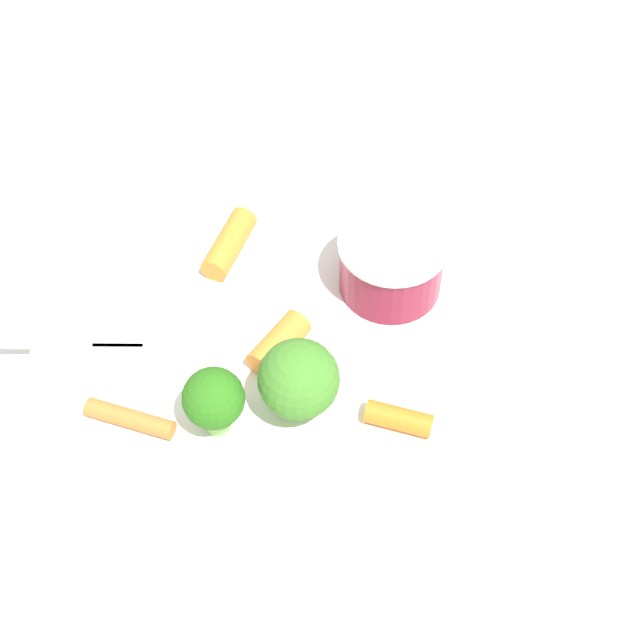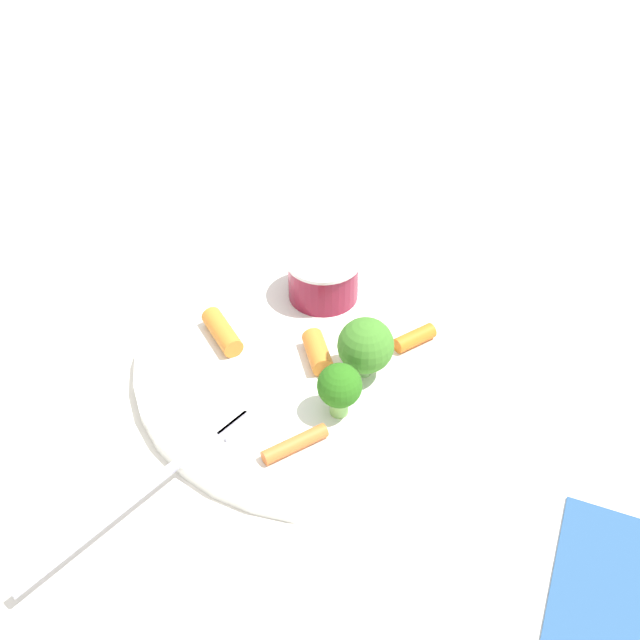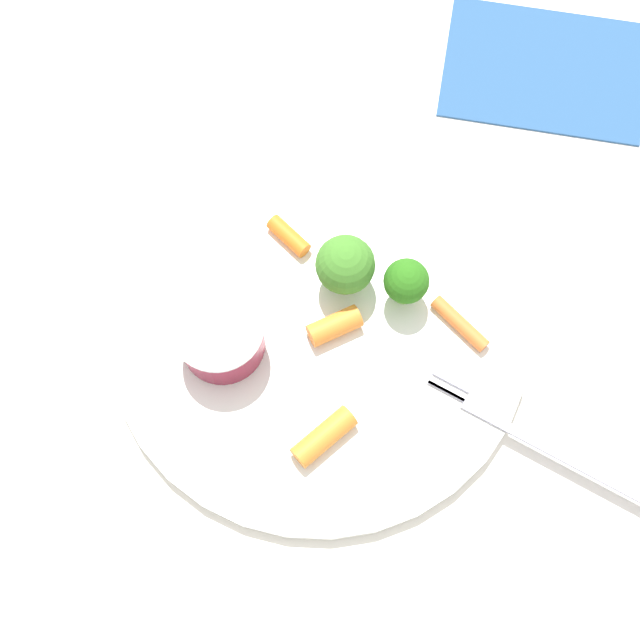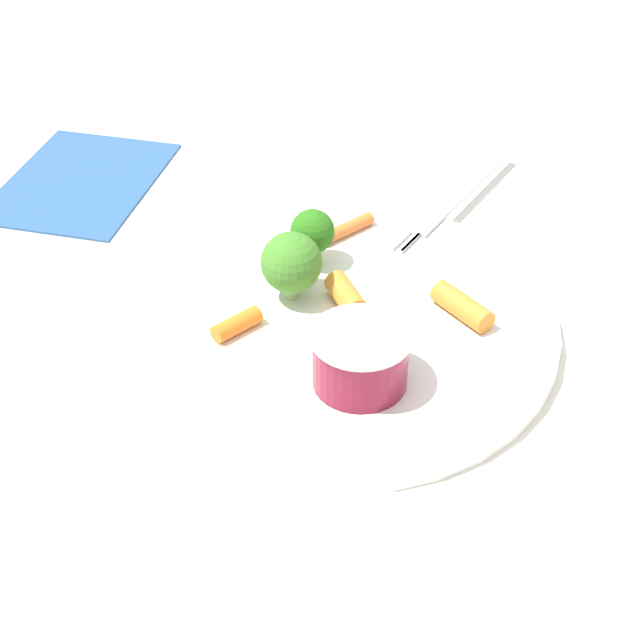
{
  "view_description": "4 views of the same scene",
  "coord_description": "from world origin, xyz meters",
  "px_view_note": "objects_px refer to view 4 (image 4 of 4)",
  "views": [
    {
      "loc": [
        -0.02,
        0.3,
        0.44
      ],
      "look_at": [
        -0.01,
        -0.02,
        0.02
      ],
      "focal_mm": 52.76,
      "sensor_mm": 36.0,
      "label": 1
    },
    {
      "loc": [
        0.33,
        0.29,
        0.42
      ],
      "look_at": [
        -0.01,
        -0.02,
        0.03
      ],
      "focal_mm": 42.66,
      "sensor_mm": 36.0,
      "label": 2
    },
    {
      "loc": [
        0.1,
        -0.17,
        0.55
      ],
      "look_at": [
        0.0,
        -0.0,
        0.02
      ],
      "focal_mm": 44.79,
      "sensor_mm": 36.0,
      "label": 3
    },
    {
      "loc": [
        -0.43,
        -0.28,
        0.41
      ],
      "look_at": [
        -0.02,
        0.0,
        0.02
      ],
      "focal_mm": 52.95,
      "sensor_mm": 36.0,
      "label": 4
    }
  ],
  "objects_px": {
    "carrot_stick_2": "(462,306)",
    "napkin": "(81,181)",
    "sauce_cup": "(360,358)",
    "broccoli_floret_0": "(289,265)",
    "plate": "(335,321)",
    "carrot_stick_0": "(352,298)",
    "carrot_stick_1": "(237,324)",
    "broccoli_floret_1": "(312,233)",
    "carrot_stick_3": "(346,229)",
    "fork": "(453,198)"
  },
  "relations": [
    {
      "from": "plate",
      "to": "fork",
      "type": "bearing_deg",
      "value": 1.35
    },
    {
      "from": "carrot_stick_2",
      "to": "fork",
      "type": "distance_m",
      "value": 0.15
    },
    {
      "from": "broccoli_floret_0",
      "to": "carrot_stick_2",
      "type": "height_order",
      "value": "broccoli_floret_0"
    },
    {
      "from": "carrot_stick_3",
      "to": "plate",
      "type": "bearing_deg",
      "value": -151.47
    },
    {
      "from": "broccoli_floret_1",
      "to": "fork",
      "type": "height_order",
      "value": "broccoli_floret_1"
    },
    {
      "from": "carrot_stick_1",
      "to": "fork",
      "type": "bearing_deg",
      "value": -9.78
    },
    {
      "from": "plate",
      "to": "sauce_cup",
      "type": "relative_size",
      "value": 4.88
    },
    {
      "from": "broccoli_floret_0",
      "to": "carrot_stick_2",
      "type": "bearing_deg",
      "value": -65.2
    },
    {
      "from": "broccoli_floret_1",
      "to": "carrot_stick_0",
      "type": "height_order",
      "value": "broccoli_floret_1"
    },
    {
      "from": "sauce_cup",
      "to": "broccoli_floret_0",
      "type": "distance_m",
      "value": 0.1
    },
    {
      "from": "napkin",
      "to": "fork",
      "type": "bearing_deg",
      "value": -64.63
    },
    {
      "from": "carrot_stick_1",
      "to": "sauce_cup",
      "type": "bearing_deg",
      "value": -88.0
    },
    {
      "from": "carrot_stick_0",
      "to": "carrot_stick_2",
      "type": "distance_m",
      "value": 0.08
    },
    {
      "from": "fork",
      "to": "carrot_stick_1",
      "type": "bearing_deg",
      "value": 170.22
    },
    {
      "from": "sauce_cup",
      "to": "carrot_stick_2",
      "type": "height_order",
      "value": "sauce_cup"
    },
    {
      "from": "carrot_stick_0",
      "to": "carrot_stick_1",
      "type": "bearing_deg",
      "value": 143.05
    },
    {
      "from": "carrot_stick_1",
      "to": "fork",
      "type": "relative_size",
      "value": 0.19
    },
    {
      "from": "carrot_stick_0",
      "to": "fork",
      "type": "height_order",
      "value": "carrot_stick_0"
    },
    {
      "from": "plate",
      "to": "napkin",
      "type": "relative_size",
      "value": 1.86
    },
    {
      "from": "plate",
      "to": "carrot_stick_0",
      "type": "relative_size",
      "value": 8.01
    },
    {
      "from": "sauce_cup",
      "to": "carrot_stick_3",
      "type": "bearing_deg",
      "value": 35.56
    },
    {
      "from": "carrot_stick_0",
      "to": "broccoli_floret_1",
      "type": "bearing_deg",
      "value": 60.76
    },
    {
      "from": "plate",
      "to": "broccoli_floret_0",
      "type": "relative_size",
      "value": 6.02
    },
    {
      "from": "broccoli_floret_1",
      "to": "carrot_stick_3",
      "type": "bearing_deg",
      "value": 0.02
    },
    {
      "from": "fork",
      "to": "napkin",
      "type": "distance_m",
      "value": 0.32
    },
    {
      "from": "broccoli_floret_1",
      "to": "carrot_stick_2",
      "type": "relative_size",
      "value": 0.93
    },
    {
      "from": "carrot_stick_2",
      "to": "carrot_stick_3",
      "type": "relative_size",
      "value": 0.96
    },
    {
      "from": "fork",
      "to": "napkin",
      "type": "xyz_separation_m",
      "value": [
        -0.14,
        0.29,
        -0.01
      ]
    },
    {
      "from": "carrot_stick_2",
      "to": "napkin",
      "type": "height_order",
      "value": "carrot_stick_2"
    },
    {
      "from": "carrot_stick_2",
      "to": "carrot_stick_3",
      "type": "xyz_separation_m",
      "value": [
        0.04,
        0.12,
        -0.0
      ]
    },
    {
      "from": "carrot_stick_0",
      "to": "fork",
      "type": "relative_size",
      "value": 0.2
    },
    {
      "from": "carrot_stick_0",
      "to": "plate",
      "type": "bearing_deg",
      "value": 160.1
    },
    {
      "from": "sauce_cup",
      "to": "carrot_stick_0",
      "type": "distance_m",
      "value": 0.08
    },
    {
      "from": "carrot_stick_0",
      "to": "carrot_stick_3",
      "type": "relative_size",
      "value": 0.78
    },
    {
      "from": "broccoli_floret_0",
      "to": "carrot_stick_0",
      "type": "distance_m",
      "value": 0.05
    },
    {
      "from": "sauce_cup",
      "to": "carrot_stick_2",
      "type": "xyz_separation_m",
      "value": [
        0.1,
        -0.02,
        -0.01
      ]
    },
    {
      "from": "plate",
      "to": "broccoli_floret_0",
      "type": "height_order",
      "value": "broccoli_floret_0"
    },
    {
      "from": "broccoli_floret_1",
      "to": "carrot_stick_1",
      "type": "xyz_separation_m",
      "value": [
        -0.09,
        -0.0,
        -0.02
      ]
    },
    {
      "from": "broccoli_floret_0",
      "to": "carrot_stick_3",
      "type": "relative_size",
      "value": 1.04
    },
    {
      "from": "plate",
      "to": "napkin",
      "type": "bearing_deg",
      "value": 81.25
    },
    {
      "from": "fork",
      "to": "napkin",
      "type": "height_order",
      "value": "fork"
    },
    {
      "from": "carrot_stick_2",
      "to": "carrot_stick_3",
      "type": "distance_m",
      "value": 0.13
    },
    {
      "from": "broccoli_floret_1",
      "to": "sauce_cup",
      "type": "bearing_deg",
      "value": -132.96
    },
    {
      "from": "plate",
      "to": "carrot_stick_0",
      "type": "height_order",
      "value": "carrot_stick_0"
    },
    {
      "from": "plate",
      "to": "carrot_stick_1",
      "type": "height_order",
      "value": "carrot_stick_1"
    },
    {
      "from": "carrot_stick_3",
      "to": "napkin",
      "type": "height_order",
      "value": "carrot_stick_3"
    },
    {
      "from": "carrot_stick_0",
      "to": "fork",
      "type": "bearing_deg",
      "value": 3.06
    },
    {
      "from": "broccoli_floret_0",
      "to": "broccoli_floret_1",
      "type": "height_order",
      "value": "broccoli_floret_0"
    },
    {
      "from": "sauce_cup",
      "to": "carrot_stick_3",
      "type": "xyz_separation_m",
      "value": [
        0.14,
        0.1,
        -0.01
      ]
    },
    {
      "from": "carrot_stick_1",
      "to": "napkin",
      "type": "distance_m",
      "value": 0.27
    }
  ]
}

